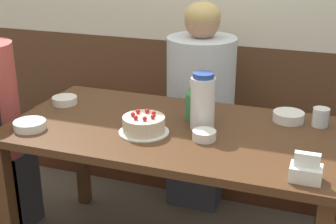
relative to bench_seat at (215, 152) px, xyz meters
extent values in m
cube|color=brown|center=(0.00, 0.22, 0.22)|extent=(4.80, 0.04, 0.87)
cube|color=#472314|center=(0.00, 0.00, 0.00)|extent=(2.46, 0.38, 0.44)
cube|color=#4C2D19|center=(0.00, -0.83, 0.49)|extent=(1.46, 0.77, 0.03)
cube|color=#4C2D19|center=(-0.68, -1.17, 0.12)|extent=(0.06, 0.06, 0.69)
cube|color=#4C2D19|center=(-0.68, -0.49, 0.12)|extent=(0.06, 0.06, 0.69)
cube|color=#4C2D19|center=(0.68, -0.49, 0.12)|extent=(0.06, 0.06, 0.69)
cylinder|color=white|center=(-0.10, -0.93, 0.51)|extent=(0.22, 0.22, 0.01)
cylinder|color=beige|center=(-0.10, -0.93, 0.54)|extent=(0.18, 0.18, 0.07)
sphere|color=red|center=(-0.14, -0.90, 0.59)|extent=(0.02, 0.02, 0.02)
sphere|color=red|center=(-0.14, -0.94, 0.59)|extent=(0.02, 0.02, 0.02)
sphere|color=red|center=(-0.12, -0.97, 0.59)|extent=(0.02, 0.02, 0.02)
sphere|color=red|center=(-0.07, -0.97, 0.59)|extent=(0.02, 0.02, 0.02)
sphere|color=red|center=(-0.05, -0.94, 0.59)|extent=(0.02, 0.02, 0.02)
sphere|color=red|center=(-0.06, -0.90, 0.59)|extent=(0.02, 0.02, 0.02)
sphere|color=red|center=(-0.10, -0.88, 0.59)|extent=(0.02, 0.02, 0.02)
cylinder|color=white|center=(0.12, -0.79, 0.62)|extent=(0.11, 0.11, 0.23)
cylinder|color=#28479E|center=(0.12, -0.79, 0.75)|extent=(0.09, 0.09, 0.02)
cylinder|color=#388E4C|center=(0.05, -0.71, 0.57)|extent=(0.07, 0.07, 0.12)
cone|color=#388E4C|center=(0.05, -0.71, 0.65)|extent=(0.07, 0.07, 0.05)
cylinder|color=silver|center=(0.05, -0.71, 0.68)|extent=(0.03, 0.03, 0.01)
cube|color=white|center=(0.60, -1.12, 0.53)|extent=(0.11, 0.08, 0.05)
cube|color=white|center=(0.60, -1.12, 0.58)|extent=(0.09, 0.03, 0.05)
cylinder|color=white|center=(-0.59, -1.06, 0.52)|extent=(0.14, 0.14, 0.04)
cylinder|color=white|center=(0.17, -0.91, 0.52)|extent=(0.10, 0.10, 0.04)
cylinder|color=white|center=(0.48, -0.58, 0.53)|extent=(0.14, 0.14, 0.04)
cylinder|color=white|center=(-0.62, -0.73, 0.52)|extent=(0.13, 0.13, 0.04)
cylinder|color=silver|center=(0.62, -0.59, 0.55)|extent=(0.07, 0.07, 0.08)
cube|color=#33333D|center=(-0.05, -0.18, 0.01)|extent=(0.30, 0.34, 0.45)
cylinder|color=silver|center=(-0.05, -0.18, 0.50)|extent=(0.39, 0.39, 0.55)
sphere|color=#A87A5B|center=(-0.05, -0.18, 0.87)|extent=(0.20, 0.20, 0.20)
ellipsoid|color=tan|center=(-0.05, -0.18, 0.90)|extent=(0.20, 0.20, 0.15)
camera|label=1|loc=(0.63, -2.65, 1.31)|focal=50.00mm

